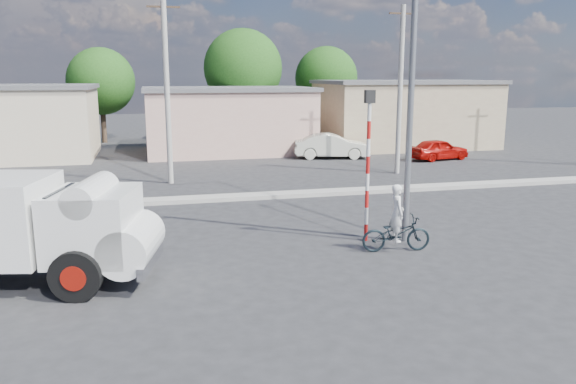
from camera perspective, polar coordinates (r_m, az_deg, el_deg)
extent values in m
plane|color=#28282A|center=(14.45, -1.85, -7.48)|extent=(120.00, 120.00, 0.00)
cube|color=#99968E|center=(22.03, -6.20, -0.56)|extent=(40.00, 0.80, 0.16)
cylinder|color=black|center=(12.94, -20.75, -7.99)|extent=(1.16, 0.56, 1.11)
cylinder|color=#9D140B|center=(12.94, -20.75, -7.99)|extent=(0.61, 0.48, 0.55)
cylinder|color=black|center=(14.86, -18.05, -5.27)|extent=(1.16, 0.56, 1.11)
cylinder|color=#9D140B|center=(14.86, -18.05, -5.27)|extent=(0.61, 0.48, 0.55)
cube|color=black|center=(14.54, -26.21, -5.96)|extent=(4.84, 2.31, 0.18)
cube|color=white|center=(13.62, -19.14, -3.10)|extent=(2.24, 2.43, 1.57)
cylinder|color=white|center=(13.50, -15.52, -5.01)|extent=(1.54, 2.27, 1.11)
cylinder|color=white|center=(13.47, -19.35, -0.18)|extent=(1.15, 2.18, 0.71)
cube|color=silver|center=(13.53, -13.75, -6.69)|extent=(0.62, 2.16, 0.28)
cube|color=black|center=(13.76, -22.09, -1.22)|extent=(0.46, 1.70, 0.71)
imported|color=black|center=(15.72, 10.93, -4.18)|extent=(1.97, 0.88, 1.00)
imported|color=white|center=(15.65, 10.97, -3.16)|extent=(0.44, 0.62, 1.58)
imported|color=silver|center=(32.91, 4.45, 4.68)|extent=(4.57, 2.44, 1.43)
imported|color=#AC0A06|center=(33.35, 15.06, 4.21)|extent=(3.75, 2.06, 1.21)
cylinder|color=red|center=(16.64, 7.91, -4.08)|extent=(0.11, 0.11, 0.50)
cylinder|color=white|center=(16.51, 7.96, -2.41)|extent=(0.11, 0.11, 0.50)
cylinder|color=red|center=(16.40, 8.01, -0.71)|extent=(0.11, 0.11, 0.50)
cylinder|color=white|center=(16.30, 8.06, 1.00)|extent=(0.11, 0.11, 0.50)
cylinder|color=red|center=(16.21, 8.11, 2.74)|extent=(0.11, 0.11, 0.50)
cylinder|color=white|center=(16.14, 8.16, 4.49)|extent=(0.11, 0.11, 0.50)
cylinder|color=red|center=(16.09, 8.22, 6.26)|extent=(0.11, 0.11, 0.50)
cylinder|color=white|center=(16.05, 8.27, 8.04)|extent=(0.11, 0.11, 0.50)
cube|color=black|center=(16.03, 8.32, 9.57)|extent=(0.28, 0.18, 0.36)
cylinder|color=slate|center=(16.19, 12.43, 10.58)|extent=(0.18, 0.18, 9.00)
cube|color=#CF9E8E|center=(35.79, -6.12, 7.13)|extent=(10.00, 7.00, 3.80)
cube|color=#59595B|center=(35.68, -6.20, 10.36)|extent=(10.30, 7.30, 0.24)
cube|color=tan|center=(39.23, 11.67, 7.65)|extent=(11.00, 7.00, 4.20)
cube|color=#59595B|center=(39.14, 11.80, 10.89)|extent=(11.30, 7.30, 0.24)
cylinder|color=#38281E|center=(42.57, -18.25, 7.12)|extent=(0.36, 0.36, 3.47)
sphere|color=#2D641E|center=(42.47, -18.48, 10.62)|extent=(4.71, 4.71, 4.71)
cylinder|color=#38281E|center=(41.99, -4.53, 8.11)|extent=(0.36, 0.36, 4.20)
sphere|color=#2D641E|center=(41.90, -4.60, 12.41)|extent=(5.70, 5.70, 5.70)
cylinder|color=#38281E|center=(45.59, 3.85, 8.05)|extent=(0.36, 0.36, 3.64)
sphere|color=#2D641E|center=(45.49, 3.90, 11.49)|extent=(4.94, 4.94, 4.94)
cylinder|color=#99968E|center=(25.37, -12.19, 9.80)|extent=(0.24, 0.24, 8.00)
cube|color=#38281E|center=(25.52, -12.55, 17.90)|extent=(1.40, 0.08, 0.08)
cylinder|color=#99968E|center=(27.97, 11.31, 9.99)|extent=(0.24, 0.24, 8.00)
cube|color=#38281E|center=(28.11, 11.62, 17.34)|extent=(1.40, 0.08, 0.08)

